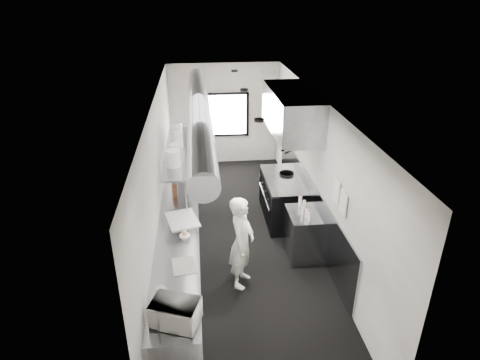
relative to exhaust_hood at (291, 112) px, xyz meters
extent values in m
cube|color=black|center=(-1.10, -0.70, -2.39)|extent=(3.00, 8.00, 0.01)
cube|color=silver|center=(-1.10, -0.70, 0.41)|extent=(3.00, 8.00, 0.01)
cube|color=silver|center=(-1.10, 3.30, -0.99)|extent=(3.00, 0.02, 2.80)
cube|color=silver|center=(-1.10, -4.70, -0.99)|extent=(3.00, 0.02, 2.80)
cube|color=silver|center=(-2.60, -0.70, -0.99)|extent=(0.02, 8.00, 2.80)
cube|color=silver|center=(0.40, -0.70, -0.99)|extent=(0.02, 8.00, 2.80)
cube|color=gray|center=(0.38, -0.40, -1.84)|extent=(0.03, 5.50, 1.10)
cylinder|color=gray|center=(-1.80, -0.30, 0.16)|extent=(0.40, 6.40, 0.40)
cube|color=white|center=(-1.10, 3.26, -0.99)|extent=(1.20, 0.03, 1.10)
cube|color=black|center=(-1.10, 3.28, -0.42)|extent=(1.36, 0.03, 0.08)
cube|color=black|center=(-1.10, 3.28, -1.57)|extent=(1.36, 0.03, 0.08)
cube|color=black|center=(-1.74, 3.28, -0.99)|extent=(0.08, 0.03, 1.25)
cube|color=black|center=(-0.46, 3.28, -0.99)|extent=(0.08, 0.03, 1.25)
cube|color=gray|center=(0.00, 0.00, 0.01)|extent=(0.80, 2.20, 0.80)
cube|color=gray|center=(-0.38, 0.00, -0.38)|extent=(0.05, 2.20, 0.05)
cube|color=black|center=(-0.08, 0.00, -0.33)|extent=(0.50, 2.10, 0.28)
cube|color=gray|center=(-2.25, -1.20, -1.94)|extent=(0.70, 6.00, 0.90)
cube|color=gray|center=(-2.30, 0.30, -0.84)|extent=(0.45, 3.00, 0.04)
cylinder|color=gray|center=(-2.10, -1.10, -1.17)|extent=(0.04, 0.04, 0.66)
cylinder|color=gray|center=(-2.10, 0.30, -1.17)|extent=(0.04, 0.04, 0.66)
cylinder|color=gray|center=(-2.10, 1.70, -1.17)|extent=(0.04, 0.04, 0.66)
cube|color=black|center=(-0.05, 0.00, -1.94)|extent=(0.85, 1.60, 0.90)
cube|color=gray|center=(-0.05, 0.00, -1.47)|extent=(0.85, 1.60, 0.04)
cube|color=gray|center=(-0.46, 0.00, -1.94)|extent=(0.03, 1.55, 0.80)
cylinder|color=gray|center=(-0.49, 0.00, -1.84)|extent=(0.03, 1.30, 0.03)
cube|color=gray|center=(0.05, -1.40, -1.94)|extent=(0.65, 0.80, 0.90)
cube|color=gray|center=(-2.25, 2.50, -1.94)|extent=(0.70, 1.20, 0.90)
cube|color=silver|center=(0.37, -1.90, -0.79)|extent=(0.02, 0.28, 0.38)
cube|color=silver|center=(0.37, -2.25, -0.84)|extent=(0.02, 0.28, 0.38)
imported|color=white|center=(-1.20, -2.08, -1.57)|extent=(0.58, 0.70, 1.63)
imported|color=white|center=(-2.21, -3.83, -1.33)|extent=(0.63, 0.55, 0.32)
cylinder|color=#A2AB9E|center=(-2.42, -3.29, -1.44)|extent=(0.18, 0.18, 0.10)
cylinder|color=#A2AB9E|center=(-2.37, -3.36, -1.44)|extent=(0.17, 0.17, 0.09)
cube|color=silver|center=(-2.13, -2.72, -1.49)|extent=(0.39, 0.46, 0.01)
cylinder|color=white|center=(-2.13, -1.91, -1.48)|extent=(0.21, 0.21, 0.01)
sphere|color=#E4A477|center=(-2.13, -1.91, -1.43)|extent=(0.09, 0.09, 0.09)
cube|color=silver|center=(-2.18, -1.41, -1.48)|extent=(0.66, 0.78, 0.02)
cube|color=#57331E|center=(-2.34, -0.40, -1.37)|extent=(0.10, 0.22, 0.24)
cylinder|color=white|center=(-2.32, -0.55, -0.66)|extent=(0.35, 0.35, 0.31)
cylinder|color=white|center=(-2.30, -0.11, -0.68)|extent=(0.27, 0.27, 0.27)
cylinder|color=white|center=(-2.28, 0.50, -0.65)|extent=(0.26, 0.26, 0.33)
cylinder|color=white|center=(-2.31, 0.89, -0.63)|extent=(0.26, 0.26, 0.39)
cylinder|color=silver|center=(0.03, -1.65, -1.41)|extent=(0.06, 0.06, 0.17)
cylinder|color=silver|center=(0.02, -1.54, -1.41)|extent=(0.07, 0.07, 0.17)
cylinder|color=silver|center=(-0.03, -1.42, -1.41)|extent=(0.06, 0.06, 0.16)
cylinder|color=silver|center=(0.04, -1.25, -1.40)|extent=(0.06, 0.06, 0.17)
cylinder|color=silver|center=(0.00, -1.11, -1.39)|extent=(0.07, 0.07, 0.19)
camera|label=1|loc=(-1.83, -7.66, 2.24)|focal=30.65mm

